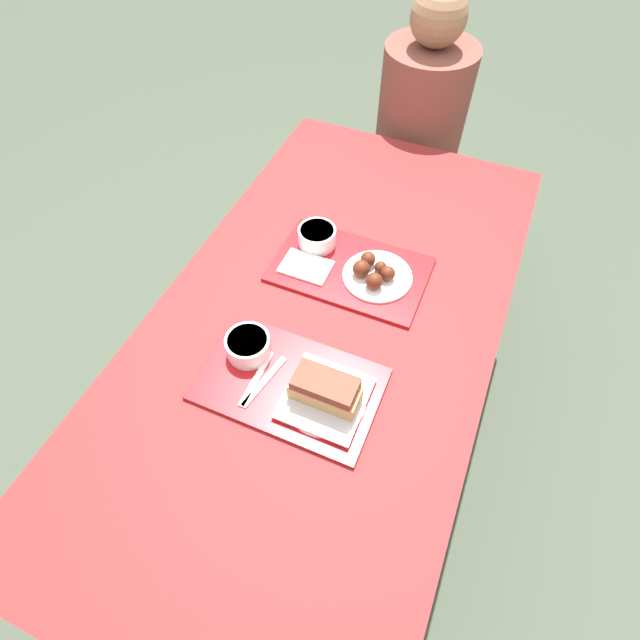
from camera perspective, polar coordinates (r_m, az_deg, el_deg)
ground_plane at (r=2.03m, az=0.30°, el=-12.60°), size 12.00×12.00×0.00m
picnic_table at (r=1.46m, az=0.41°, el=-1.98°), size 0.93×1.81×0.74m
picnic_bench_far at (r=2.41m, az=11.19°, el=14.96°), size 0.88×0.28×0.47m
tray_near at (r=1.27m, az=-3.34°, el=-7.36°), size 0.45×0.28×0.01m
tray_far at (r=1.51m, az=3.42°, el=5.80°), size 0.45×0.28×0.01m
bowl_coleslaw_near at (r=1.30m, az=-8.21°, el=-2.86°), size 0.12×0.12×0.06m
brisket_sandwich_plate at (r=1.21m, az=0.60°, el=-8.33°), size 0.20×0.20×0.09m
plastic_fork_near at (r=1.28m, az=-7.26°, el=-6.63°), size 0.02×0.17×0.00m
plastic_knife_near at (r=1.27m, az=-6.37°, el=-6.98°), size 0.05×0.17×0.00m
condiment_packet at (r=1.29m, az=-1.38°, el=-5.20°), size 0.04×0.03×0.01m
bowl_coleslaw_far at (r=1.55m, az=-0.35°, el=9.58°), size 0.12×0.12×0.06m
wings_plate_far at (r=1.47m, az=6.23°, el=5.38°), size 0.21×0.21×0.06m
napkin_far at (r=1.50m, az=-1.61°, el=6.11°), size 0.15×0.10×0.01m
person_seated_across at (r=2.21m, az=11.71°, el=22.94°), size 0.36×0.36×0.73m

